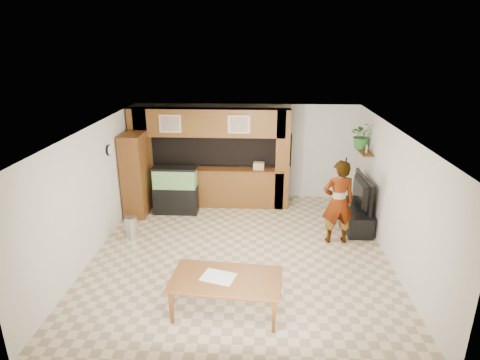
# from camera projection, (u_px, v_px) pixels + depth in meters

# --- Properties ---
(floor) EXTENTS (6.50, 6.50, 0.00)m
(floor) POSITION_uv_depth(u_px,v_px,m) (240.00, 252.00, 8.41)
(floor) COLOR #D1B591
(floor) RESTS_ON ground
(ceiling) EXTENTS (6.50, 6.50, 0.00)m
(ceiling) POSITION_uv_depth(u_px,v_px,m) (241.00, 130.00, 7.54)
(ceiling) COLOR white
(ceiling) RESTS_ON wall_back
(wall_back) EXTENTS (6.00, 0.00, 6.00)m
(wall_back) POSITION_uv_depth(u_px,v_px,m) (246.00, 151.00, 11.04)
(wall_back) COLOR beige
(wall_back) RESTS_ON floor
(wall_left) EXTENTS (0.00, 6.50, 6.50)m
(wall_left) POSITION_uv_depth(u_px,v_px,m) (93.00, 192.00, 8.12)
(wall_left) COLOR beige
(wall_left) RESTS_ON floor
(wall_right) EXTENTS (0.00, 6.50, 6.50)m
(wall_right) POSITION_uv_depth(u_px,v_px,m) (394.00, 197.00, 7.83)
(wall_right) COLOR beige
(wall_right) RESTS_ON floor
(partition) EXTENTS (4.20, 0.99, 2.60)m
(partition) POSITION_uv_depth(u_px,v_px,m) (209.00, 156.00, 10.50)
(partition) COLOR brown
(partition) RESTS_ON floor
(wall_clock) EXTENTS (0.05, 0.25, 0.25)m
(wall_clock) POSITION_uv_depth(u_px,v_px,m) (109.00, 150.00, 8.86)
(wall_clock) COLOR black
(wall_clock) RESTS_ON wall_left
(wall_shelf) EXTENTS (0.25, 0.90, 0.04)m
(wall_shelf) POSITION_uv_depth(u_px,v_px,m) (364.00, 151.00, 9.54)
(wall_shelf) COLOR brown
(wall_shelf) RESTS_ON wall_right
(pantry_cabinet) EXTENTS (0.52, 0.85, 2.08)m
(pantry_cabinet) POSITION_uv_depth(u_px,v_px,m) (136.00, 175.00, 9.93)
(pantry_cabinet) COLOR brown
(pantry_cabinet) RESTS_ON floor
(trash_can) EXTENTS (0.28, 0.28, 0.50)m
(trash_can) POSITION_uv_depth(u_px,v_px,m) (131.00, 227.00, 8.94)
(trash_can) COLOR #B2B2B7
(trash_can) RESTS_ON floor
(aquarium) EXTENTS (1.10, 0.41, 1.22)m
(aquarium) POSITION_uv_depth(u_px,v_px,m) (176.00, 191.00, 10.13)
(aquarium) COLOR black
(aquarium) RESTS_ON floor
(tv_stand) EXTENTS (0.54, 1.47, 0.49)m
(tv_stand) POSITION_uv_depth(u_px,v_px,m) (355.00, 217.00, 9.50)
(tv_stand) COLOR black
(tv_stand) RESTS_ON floor
(television) EXTENTS (0.22, 1.33, 0.76)m
(television) POSITION_uv_depth(u_px,v_px,m) (357.00, 192.00, 9.29)
(television) COLOR black
(television) RESTS_ON tv_stand
(photo_frame) EXTENTS (0.04, 0.14, 0.18)m
(photo_frame) POSITION_uv_depth(u_px,v_px,m) (366.00, 149.00, 9.32)
(photo_frame) COLOR tan
(photo_frame) RESTS_ON wall_shelf
(potted_plant) EXTENTS (0.64, 0.56, 0.66)m
(potted_plant) POSITION_uv_depth(u_px,v_px,m) (363.00, 135.00, 9.57)
(potted_plant) COLOR #316F2C
(potted_plant) RESTS_ON wall_shelf
(person) EXTENTS (0.73, 0.52, 1.87)m
(person) POSITION_uv_depth(u_px,v_px,m) (338.00, 202.00, 8.55)
(person) COLOR tan
(person) RESTS_ON floor
(microphone) EXTENTS (0.03, 0.09, 0.15)m
(microphone) POSITION_uv_depth(u_px,v_px,m) (346.00, 161.00, 8.07)
(microphone) COLOR black
(microphone) RESTS_ON person
(dining_table) EXTENTS (1.84, 1.13, 0.62)m
(dining_table) POSITION_uv_depth(u_px,v_px,m) (226.00, 296.00, 6.45)
(dining_table) COLOR brown
(dining_table) RESTS_ON floor
(newspaper_a) EXTENTS (0.61, 0.51, 0.01)m
(newspaper_a) POSITION_uv_depth(u_px,v_px,m) (218.00, 277.00, 6.41)
(newspaper_a) COLOR silver
(newspaper_a) RESTS_ON dining_table
(counter_box) EXTENTS (0.29, 0.21, 0.18)m
(counter_box) POSITION_uv_depth(u_px,v_px,m) (259.00, 166.00, 10.32)
(counter_box) COLOR tan
(counter_box) RESTS_ON partition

